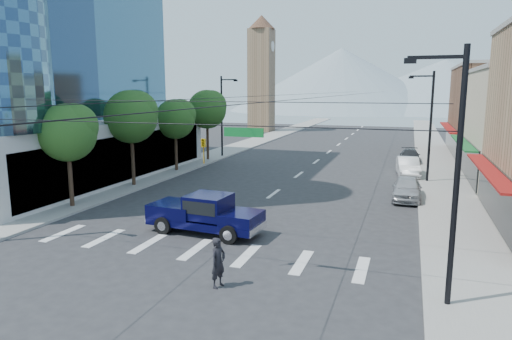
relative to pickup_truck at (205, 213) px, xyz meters
The scene contains 18 objects.
ground 4.24m from the pickup_truck, 77.81° to the right, with size 160.00×160.00×0.00m, color #28282B.
sidewalk_left 37.69m from the pickup_truck, 107.19° to the left, with size 4.00×120.00×0.15m, color gray.
sidewalk_right 38.24m from the pickup_truck, 70.33° to the left, with size 4.00×120.00×0.15m, color gray.
clock_tower 60.82m from the pickup_truck, 105.09° to the left, with size 4.80×4.80×20.40m.
mountain_left 147.01m from the pickup_truck, 95.53° to the left, with size 80.00×80.00×22.00m, color gray.
mountain_right 157.59m from the pickup_truck, 82.38° to the left, with size 90.00×90.00×18.00m, color gray.
tree_near 11.12m from the pickup_truck, 168.40° to the left, with size 3.65×3.64×6.71m.
tree_midnear 14.39m from the pickup_truck, 138.29° to the left, with size 4.09×4.09×7.52m.
tree_midfar 19.45m from the pickup_truck, 122.38° to the left, with size 3.65×3.64×6.71m.
tree_far 25.65m from the pickup_truck, 113.84° to the left, with size 4.09×4.09×7.52m.
signal_rig 6.22m from the pickup_truck, 78.07° to the right, with size 21.80×0.20×9.00m.
lamp_pole_nw 28.05m from the pickup_truck, 110.66° to the left, with size 2.00×0.25×9.00m.
lamp_pole_ne 21.72m from the pickup_truck, 57.35° to the left, with size 2.00×0.25×9.00m.
pickup_truck is the anchor object (origin of this frame).
pedestrian 6.88m from the pickup_truck, 60.73° to the right, with size 0.72×0.47×1.98m, color black.
parked_car_near 15.13m from the pickup_truck, 47.96° to the left, with size 1.90×4.73×1.61m, color #AEAFB3.
parked_car_mid 22.83m from the pickup_truck, 63.67° to the left, with size 1.76×5.05×1.66m, color white.
parked_car_far 30.14m from the pickup_truck, 70.09° to the left, with size 1.95×4.80×1.39m, color #2E2F31.
Camera 1 is at (9.20, -17.32, 7.57)m, focal length 32.00 mm.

